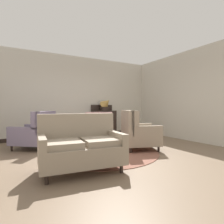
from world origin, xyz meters
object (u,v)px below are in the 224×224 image
Objects in this scene: coffee_table at (89,135)px; armchair_near_sideboard at (100,130)px; gramophone at (106,104)px; porcelain_vase at (90,125)px; armchair_beside_settee at (137,133)px; sideboard at (104,122)px; settee at (81,147)px; armchair_foreground_right at (36,133)px.

armchair_near_sideboard is at bearing 50.98° from coffee_table.
porcelain_vase is at bearing -125.67° from gramophone.
armchair_beside_settee is at bearing -15.57° from porcelain_vase.
gramophone reaches higher than coffee_table.
armchair_near_sideboard is at bearing 38.91° from armchair_beside_settee.
sideboard reaches higher than armchair_near_sideboard.
armchair_beside_settee reaches higher than armchair_near_sideboard.
coffee_table is 0.25m from porcelain_vase.
armchair_near_sideboard is at bearing 62.90° from settee.
armchair_foreground_right reaches higher than porcelain_vase.
gramophone reaches higher than porcelain_vase.
porcelain_vase is 1.55m from armchair_foreground_right.
armchair_beside_settee reaches higher than armchair_foreground_right.
settee is (-0.64, -1.14, -0.26)m from porcelain_vase.
armchair_near_sideboard is (-0.46, 1.27, -0.01)m from armchair_beside_settee.
coffee_table is 2.68m from gramophone.
armchair_near_sideboard is 1.81m from armchair_foreground_right.
gramophone is (0.80, 1.16, 0.81)m from armchair_near_sideboard.
armchair_foreground_right reaches higher than settee.
armchair_near_sideboard is at bearing 123.71° from armchair_foreground_right.
settee is 1.23× the size of sideboard.
sideboard reaches higher than coffee_table.
coffee_table is 1.16m from armchair_near_sideboard.
armchair_near_sideboard reaches higher than porcelain_vase.
porcelain_vase is at bearing 66.45° from settee.
armchair_beside_settee is 2.66m from armchair_foreground_right.
sideboard is (2.10, 3.33, 0.13)m from settee.
porcelain_vase is 0.34× the size of armchair_beside_settee.
coffee_table is 2.68× the size of porcelain_vase.
coffee_table is 2.61m from sideboard.
coffee_table is at bearing 91.72° from armchair_beside_settee.
gramophone is (1.53, 2.06, 0.79)m from coffee_table.
sideboard reaches higher than armchair_beside_settee.
armchair_beside_settee reaches higher than porcelain_vase.
sideboard is (2.55, 1.12, 0.13)m from armchair_foreground_right.
armchair_foreground_right is at bearing 135.79° from porcelain_vase.
gramophone reaches higher than settee.
armchair_foreground_right is (-1.07, 1.03, -0.02)m from coffee_table.
gramophone is at bearing 62.22° from settee.
armchair_near_sideboard is 1.63m from gramophone.
porcelain_vase is 1.33m from settee.
armchair_near_sideboard is 0.89× the size of armchair_foreground_right.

